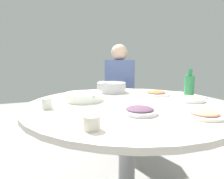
{
  "coord_description": "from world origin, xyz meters",
  "views": [
    {
      "loc": [
        -1.16,
        0.58,
        1.04
      ],
      "look_at": [
        0.16,
        0.05,
        0.83
      ],
      "focal_mm": 30.65,
      "sensor_mm": 36.0,
      "label": 1
    }
  ],
  "objects_px": {
    "stool_for_diner_left": "(119,127)",
    "soup_bowl": "(83,97)",
    "dish_eggplant": "(140,111)",
    "dish_noodles": "(189,99)",
    "tea_cup_near": "(92,123)",
    "rice_bowl": "(111,87)",
    "diner_left": "(119,82)",
    "round_dining_table": "(127,116)",
    "green_bottle": "(189,85)",
    "dish_tofu_braise": "(156,93)",
    "tea_cup_far": "(47,103)",
    "dish_shrimp": "(204,114)"
  },
  "relations": [
    {
      "from": "rice_bowl",
      "to": "tea_cup_near",
      "type": "distance_m",
      "value": 0.96
    },
    {
      "from": "green_bottle",
      "to": "tea_cup_near",
      "type": "distance_m",
      "value": 1.07
    },
    {
      "from": "round_dining_table",
      "to": "diner_left",
      "type": "xyz_separation_m",
      "value": [
        0.91,
        -0.34,
        0.13
      ]
    },
    {
      "from": "dish_tofu_braise",
      "to": "tea_cup_far",
      "type": "bearing_deg",
      "value": 99.86
    },
    {
      "from": "green_bottle",
      "to": "stool_for_diner_left",
      "type": "relative_size",
      "value": 0.48
    },
    {
      "from": "soup_bowl",
      "to": "dish_eggplant",
      "type": "xyz_separation_m",
      "value": [
        -0.45,
        -0.21,
        -0.01
      ]
    },
    {
      "from": "dish_tofu_braise",
      "to": "dish_noodles",
      "type": "xyz_separation_m",
      "value": [
        -0.29,
        -0.08,
        0.0
      ]
    },
    {
      "from": "rice_bowl",
      "to": "diner_left",
      "type": "xyz_separation_m",
      "value": [
        0.46,
        -0.28,
        -0.01
      ]
    },
    {
      "from": "soup_bowl",
      "to": "dish_shrimp",
      "type": "bearing_deg",
      "value": -141.92
    },
    {
      "from": "stool_for_diner_left",
      "to": "soup_bowl",
      "type": "bearing_deg",
      "value": 140.31
    },
    {
      "from": "green_bottle",
      "to": "stool_for_diner_left",
      "type": "bearing_deg",
      "value": 16.86
    },
    {
      "from": "green_bottle",
      "to": "tea_cup_far",
      "type": "height_order",
      "value": "green_bottle"
    },
    {
      "from": "dish_tofu_braise",
      "to": "diner_left",
      "type": "bearing_deg",
      "value": 1.64
    },
    {
      "from": "tea_cup_near",
      "to": "tea_cup_far",
      "type": "relative_size",
      "value": 1.13
    },
    {
      "from": "rice_bowl",
      "to": "tea_cup_far",
      "type": "distance_m",
      "value": 0.72
    },
    {
      "from": "dish_tofu_braise",
      "to": "tea_cup_far",
      "type": "distance_m",
      "value": 0.89
    },
    {
      "from": "green_bottle",
      "to": "round_dining_table",
      "type": "bearing_deg",
      "value": 95.46
    },
    {
      "from": "round_dining_table",
      "to": "dish_eggplant",
      "type": "distance_m",
      "value": 0.3
    },
    {
      "from": "rice_bowl",
      "to": "soup_bowl",
      "type": "relative_size",
      "value": 0.92
    },
    {
      "from": "dish_tofu_braise",
      "to": "stool_for_diner_left",
      "type": "relative_size",
      "value": 0.47
    },
    {
      "from": "dish_eggplant",
      "to": "tea_cup_near",
      "type": "height_order",
      "value": "tea_cup_near"
    },
    {
      "from": "soup_bowl",
      "to": "tea_cup_near",
      "type": "relative_size",
      "value": 3.83
    },
    {
      "from": "soup_bowl",
      "to": "dish_noodles",
      "type": "height_order",
      "value": "soup_bowl"
    },
    {
      "from": "dish_noodles",
      "to": "tea_cup_near",
      "type": "relative_size",
      "value": 2.78
    },
    {
      "from": "rice_bowl",
      "to": "dish_noodles",
      "type": "bearing_deg",
      "value": -145.95
    },
    {
      "from": "round_dining_table",
      "to": "dish_tofu_braise",
      "type": "relative_size",
      "value": 6.3
    },
    {
      "from": "dish_eggplant",
      "to": "green_bottle",
      "type": "distance_m",
      "value": 0.73
    },
    {
      "from": "tea_cup_near",
      "to": "stool_for_diner_left",
      "type": "height_order",
      "value": "tea_cup_near"
    },
    {
      "from": "tea_cup_near",
      "to": "stool_for_diner_left",
      "type": "distance_m",
      "value": 1.59
    },
    {
      "from": "stool_for_diner_left",
      "to": "tea_cup_near",
      "type": "bearing_deg",
      "value": 151.82
    },
    {
      "from": "dish_noodles",
      "to": "dish_shrimp",
      "type": "bearing_deg",
      "value": 146.94
    },
    {
      "from": "rice_bowl",
      "to": "dish_shrimp",
      "type": "distance_m",
      "value": 0.91
    },
    {
      "from": "dish_tofu_braise",
      "to": "green_bottle",
      "type": "height_order",
      "value": "green_bottle"
    },
    {
      "from": "tea_cup_far",
      "to": "tea_cup_near",
      "type": "bearing_deg",
      "value": -160.53
    },
    {
      "from": "dish_shrimp",
      "to": "tea_cup_near",
      "type": "height_order",
      "value": "tea_cup_near"
    },
    {
      "from": "green_bottle",
      "to": "diner_left",
      "type": "distance_m",
      "value": 0.89
    },
    {
      "from": "rice_bowl",
      "to": "dish_eggplant",
      "type": "distance_m",
      "value": 0.73
    },
    {
      "from": "soup_bowl",
      "to": "tea_cup_near",
      "type": "xyz_separation_m",
      "value": [
        -0.59,
        0.1,
        0.0
      ]
    },
    {
      "from": "dish_eggplant",
      "to": "dish_shrimp",
      "type": "bearing_deg",
      "value": -121.85
    },
    {
      "from": "round_dining_table",
      "to": "dish_eggplant",
      "type": "relative_size",
      "value": 7.21
    },
    {
      "from": "rice_bowl",
      "to": "soup_bowl",
      "type": "xyz_separation_m",
      "value": [
        -0.27,
        0.33,
        -0.02
      ]
    },
    {
      "from": "dish_tofu_braise",
      "to": "dish_shrimp",
      "type": "relative_size",
      "value": 1.08
    },
    {
      "from": "round_dining_table",
      "to": "dish_noodles",
      "type": "distance_m",
      "value": 0.47
    },
    {
      "from": "soup_bowl",
      "to": "green_bottle",
      "type": "bearing_deg",
      "value": -98.14
    },
    {
      "from": "round_dining_table",
      "to": "dish_shrimp",
      "type": "xyz_separation_m",
      "value": [
        -0.45,
        -0.22,
        0.11
      ]
    },
    {
      "from": "dish_noodles",
      "to": "stool_for_diner_left",
      "type": "height_order",
      "value": "dish_noodles"
    },
    {
      "from": "tea_cup_near",
      "to": "tea_cup_far",
      "type": "height_order",
      "value": "tea_cup_far"
    },
    {
      "from": "dish_shrimp",
      "to": "stool_for_diner_left",
      "type": "relative_size",
      "value": 0.43
    },
    {
      "from": "dish_eggplant",
      "to": "dish_noodles",
      "type": "bearing_deg",
      "value": -72.36
    },
    {
      "from": "green_bottle",
      "to": "stool_for_diner_left",
      "type": "xyz_separation_m",
      "value": [
        0.85,
        0.26,
        -0.61
      ]
    }
  ]
}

